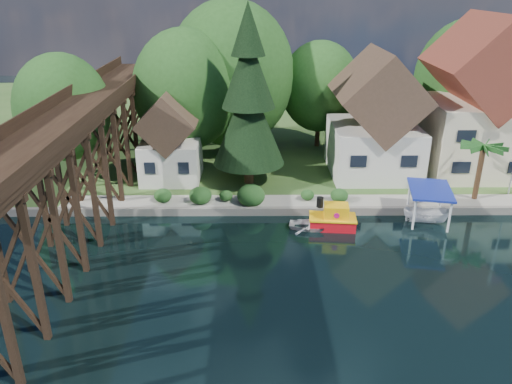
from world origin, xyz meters
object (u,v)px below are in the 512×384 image
tugboat (333,219)px  boat_canopy (428,208)px  house_center (477,107)px  boat_white_a (313,224)px  trestle_bridge (74,163)px  palm_tree (483,149)px  house_left (375,123)px  conifer (249,101)px  shed (170,143)px

tugboat → boat_canopy: (7.12, 0.78, 0.44)m
house_center → boat_white_a: 19.88m
trestle_bridge → palm_tree: trestle_bridge is taller
house_left → conifer: conifer is taller
tugboat → house_center: bearing=37.4°
house_left → palm_tree: (7.02, -6.22, -0.37)m
shed → palm_tree: (25.02, -4.71, 0.94)m
conifer → boat_white_a: bearing=-59.4°
house_center → conifer: conifer is taller
shed → boat_canopy: bearing=-21.5°
trestle_bridge → tugboat: trestle_bridge is taller
shed → trestle_bridge: bearing=-118.2°
trestle_bridge → conifer: (11.81, 8.39, 2.33)m
boat_canopy → tugboat: bearing=-173.8°
palm_tree → tugboat: 13.28m
shed → conifer: bearing=-7.8°
boat_white_a → shed: bearing=61.9°
tugboat → house_left: bearing=64.0°
trestle_bridge → house_center: bearing=19.5°
house_left → tugboat: bearing=-116.0°
house_left → palm_tree: bearing=-41.5°
trestle_bridge → tugboat: bearing=2.0°
tugboat → conifer: bearing=128.6°
tugboat → boat_canopy: boat_canopy is taller
palm_tree → boat_canopy: bearing=-146.6°
house_left → conifer: size_ratio=0.74×
boat_white_a → house_center: bearing=-45.5°
shed → boat_canopy: (20.13, -7.93, -2.65)m
conifer → tugboat: size_ratio=4.20×
house_left → conifer: bearing=-167.7°
house_left → tugboat: house_left is taller
shed → tugboat: shed is taller
palm_tree → boat_white_a: palm_tree is taller
trestle_bridge → boat_white_a: trestle_bridge is taller
house_center → shed: bearing=-175.8°
boat_white_a → boat_canopy: (8.63, 0.93, 0.83)m
house_left → house_center: (9.00, 0.50, 1.28)m
shed → conifer: size_ratio=0.53×
house_left → palm_tree: 9.38m
trestle_bridge → boat_white_a: size_ratio=12.96×
house_left → palm_tree: house_left is taller
tugboat → trestle_bridge: bearing=-178.0°
shed → boat_white_a: bearing=-37.6°
house_center → tugboat: house_center is taller
shed → tugboat: 15.96m
boat_canopy → house_left: bearing=102.7°
house_left → house_center: size_ratio=0.79×
trestle_bridge → tugboat: size_ratio=12.45×
house_left → boat_white_a: size_ratio=3.23×
tugboat → boat_white_a: bearing=-174.3°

